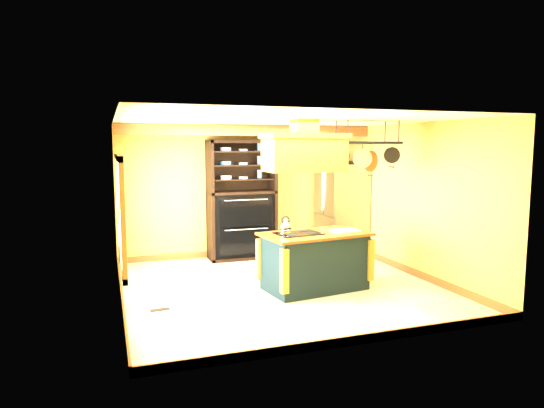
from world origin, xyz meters
TOP-DOWN VIEW (x-y plane):
  - floor at (0.00, 0.00)m, footprint 5.00×5.00m
  - ceiling at (0.00, 0.00)m, footprint 5.00×5.00m
  - wall_back at (0.00, 2.50)m, footprint 5.00×0.02m
  - wall_front at (0.00, -2.50)m, footprint 5.00×0.02m
  - wall_left at (-2.50, 0.00)m, footprint 0.02×5.00m
  - wall_right at (2.50, 0.00)m, footprint 0.02×5.00m
  - ceiling_beam at (0.00, 1.70)m, footprint 5.00×0.15m
  - window_near at (-2.47, -0.80)m, footprint 0.06×1.06m
  - window_far at (-2.47, 0.60)m, footprint 0.06×1.06m
  - kitchen_island at (0.47, -0.30)m, footprint 1.80×1.15m
  - range_hood at (0.28, -0.30)m, footprint 1.27×0.72m
  - pot_rack at (1.38, -0.30)m, footprint 1.08×0.51m
  - refrigerator at (2.07, 1.90)m, footprint 0.83×0.98m
  - hutch at (-0.05, 2.24)m, footprint 1.36×0.62m
  - floor_register at (-1.99, -0.52)m, footprint 0.29×0.15m

SIDE VIEW (x-z plane):
  - floor at x=0.00m, z-range 0.00..0.00m
  - floor_register at x=-1.99m, z-range 0.00..0.01m
  - kitchen_island at x=0.47m, z-range -0.09..1.02m
  - hutch at x=-0.05m, z-range -0.28..2.13m
  - refrigerator at x=2.07m, z-range -0.02..1.90m
  - wall_back at x=0.00m, z-range 0.00..2.70m
  - wall_front at x=0.00m, z-range 0.00..2.70m
  - wall_left at x=-2.50m, z-range 0.00..2.70m
  - wall_right at x=2.50m, z-range 0.00..2.70m
  - window_near at x=-2.47m, z-range 0.62..2.18m
  - window_far at x=-2.47m, z-range 0.62..2.18m
  - range_hood at x=0.28m, z-range 1.82..2.62m
  - pot_rack at x=1.38m, z-range 1.84..2.67m
  - ceiling_beam at x=0.00m, z-range 2.49..2.69m
  - ceiling at x=0.00m, z-range 2.70..2.70m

